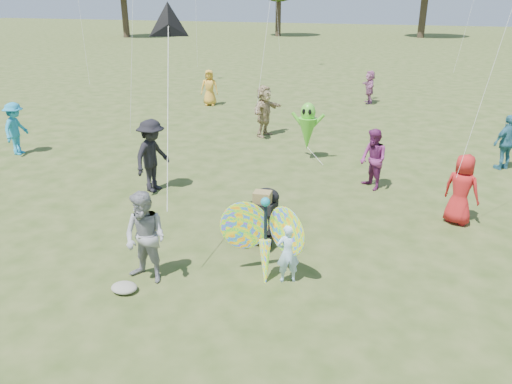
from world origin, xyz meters
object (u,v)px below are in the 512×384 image
at_px(crowd_d, 264,111).
at_px(crowd_g, 209,88).
at_px(crowd_j, 370,87).
at_px(butterfly_kite, 265,239).
at_px(crowd_e, 373,160).
at_px(child_girl, 288,253).
at_px(alien_kite, 307,128).
at_px(crowd_b, 152,156).
at_px(jogging_stroller, 264,212).
at_px(crowd_i, 16,129).
at_px(crowd_a, 462,189).
at_px(adult_man, 145,238).
at_px(crowd_c, 507,142).

height_order(crowd_d, crowd_g, crowd_d).
bearing_deg(crowd_j, butterfly_kite, -16.93).
relative_size(crowd_e, butterfly_kite, 0.90).
bearing_deg(child_girl, alien_kite, -105.52).
height_order(crowd_b, jogging_stroller, crowd_b).
bearing_deg(crowd_d, jogging_stroller, -149.85).
distance_m(crowd_i, butterfly_kite, 10.54).
distance_m(crowd_g, crowd_j, 7.28).
xyz_separation_m(crowd_b, crowd_i, (-5.56, 1.47, -0.11)).
height_order(crowd_b, crowd_g, crowd_b).
bearing_deg(crowd_j, crowd_g, -84.56).
xyz_separation_m(child_girl, crowd_a, (2.93, 3.48, 0.23)).
height_order(adult_man, crowd_d, crowd_d).
height_order(crowd_e, crowd_j, crowd_e).
distance_m(crowd_b, butterfly_kite, 5.03).
bearing_deg(crowd_i, crowd_d, -67.22).
height_order(crowd_c, butterfly_kite, crowd_c).
bearing_deg(crowd_i, crowd_b, -115.70).
bearing_deg(crowd_c, jogging_stroller, 11.43).
distance_m(child_girl, crowd_g, 15.04).
xyz_separation_m(crowd_c, crowd_e, (-3.43, -2.74, -0.01)).
xyz_separation_m(crowd_b, crowd_e, (5.25, 1.87, -0.15)).
relative_size(crowd_d, crowd_i, 1.10).
relative_size(crowd_c, crowd_j, 1.07).
height_order(crowd_b, crowd_j, crowd_b).
xyz_separation_m(adult_man, crowd_c, (6.68, 8.48, -0.04)).
relative_size(adult_man, crowd_e, 1.06).
bearing_deg(adult_man, crowd_b, 126.36).
bearing_deg(crowd_e, alien_kite, -169.85).
distance_m(adult_man, crowd_c, 10.79).
xyz_separation_m(crowd_a, crowd_b, (-7.27, -0.34, 0.14)).
relative_size(jogging_stroller, butterfly_kite, 0.63).
height_order(crowd_a, crowd_b, crowd_b).
bearing_deg(crowd_a, adult_man, 64.97).
relative_size(butterfly_kite, alien_kite, 1.00).
height_order(crowd_i, alien_kite, alien_kite).
xyz_separation_m(crowd_j, alien_kite, (-0.86, -9.13, 0.24)).
bearing_deg(crowd_e, jogging_stroller, -64.79).
height_order(crowd_b, alien_kite, crowd_b).
relative_size(crowd_d, alien_kite, 1.03).
bearing_deg(crowd_e, adult_man, -68.18).
xyz_separation_m(crowd_i, butterfly_kite, (9.48, -4.61, -0.06)).
relative_size(crowd_a, jogging_stroller, 1.44).
bearing_deg(crowd_c, crowd_j, -99.60).
bearing_deg(crowd_d, alien_kite, -124.18).
relative_size(crowd_i, crowd_j, 1.11).
height_order(crowd_c, crowd_j, crowd_c).
bearing_deg(crowd_d, adult_man, -161.72).
height_order(crowd_d, jogging_stroller, crowd_d).
height_order(adult_man, crowd_a, adult_man).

